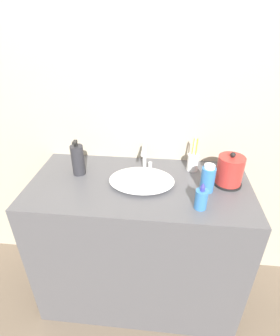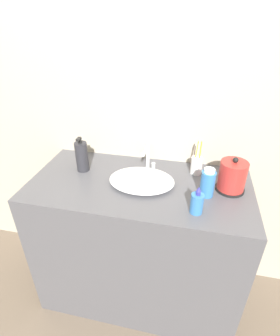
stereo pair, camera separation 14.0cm
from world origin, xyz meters
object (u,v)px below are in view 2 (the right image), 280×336
(electric_kettle, at_px, (232,177))
(lotion_bottle, at_px, (82,156))
(mouthwash_bottle, at_px, (208,183))
(toothbrush_cup, at_px, (196,165))
(shampoo_bottle, at_px, (197,203))
(faucet, at_px, (148,156))

(electric_kettle, bearing_deg, lotion_bottle, 178.43)
(mouthwash_bottle, bearing_deg, lotion_bottle, 172.29)
(toothbrush_cup, distance_m, shampoo_bottle, 0.36)
(shampoo_bottle, bearing_deg, toothbrush_cup, 92.36)
(faucet, height_order, electric_kettle, electric_kettle)
(faucet, distance_m, toothbrush_cup, 0.29)
(faucet, xyz_separation_m, toothbrush_cup, (0.28, 0.03, -0.04))
(faucet, xyz_separation_m, mouthwash_bottle, (0.34, -0.18, -0.02))
(toothbrush_cup, relative_size, shampoo_bottle, 1.45)
(shampoo_bottle, distance_m, mouthwash_bottle, 0.16)
(lotion_bottle, distance_m, mouthwash_bottle, 0.73)
(faucet, distance_m, shampoo_bottle, 0.45)
(toothbrush_cup, bearing_deg, mouthwash_bottle, -73.66)
(electric_kettle, height_order, toothbrush_cup, toothbrush_cup)
(shampoo_bottle, height_order, mouthwash_bottle, mouthwash_bottle)
(shampoo_bottle, bearing_deg, faucet, 131.88)
(electric_kettle, xyz_separation_m, toothbrush_cup, (-0.18, 0.13, -0.02))
(lotion_bottle, bearing_deg, faucet, 12.32)
(electric_kettle, height_order, lotion_bottle, lotion_bottle)
(electric_kettle, bearing_deg, mouthwash_bottle, -148.79)
(faucet, relative_size, toothbrush_cup, 0.80)
(electric_kettle, relative_size, lotion_bottle, 0.91)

